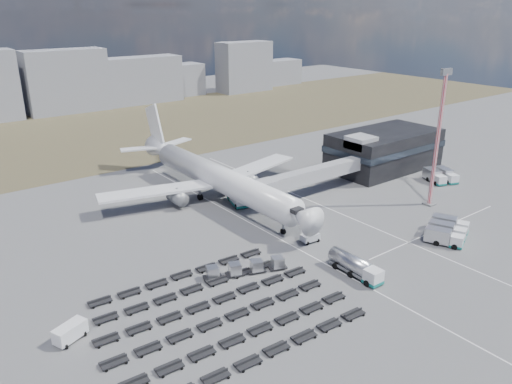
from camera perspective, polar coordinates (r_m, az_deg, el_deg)
ground at (r=90.24m, az=6.84°, el=-6.70°), size 420.00×420.00×0.00m
grass_strip at (r=180.81m, az=-18.28°, el=6.42°), size 420.00×90.00×0.01m
lane_markings at (r=98.49m, az=9.73°, el=-4.42°), size 47.12×110.00×0.01m
terminal at (r=136.93m, az=14.40°, el=4.75°), size 30.40×16.40×11.00m
jet_bridge at (r=112.01m, az=5.55°, el=1.70°), size 30.30×3.80×7.05m
airliner at (r=111.57m, az=-4.66°, el=1.78°), size 51.59×64.53×17.62m
fuel_tanker at (r=82.99m, az=11.28°, el=-8.30°), size 2.70×10.07×3.24m
pushback_tug at (r=93.14m, az=6.20°, el=-5.24°), size 3.63×2.33×1.53m
utility_van at (r=71.69m, az=-20.46°, el=-14.83°), size 4.80×3.51×2.33m
catering_truck at (r=109.43m, az=-2.11°, el=-0.58°), size 4.82×7.51×3.20m
service_trucks_near at (r=100.43m, az=20.99°, el=-4.14°), size 10.85×9.71×2.71m
service_trucks_far at (r=131.64m, az=20.34°, el=1.76°), size 7.96×8.61×2.81m
uld_row at (r=81.96m, az=-1.19°, el=-8.63°), size 13.77×6.54×1.94m
baggage_dollies at (r=72.90m, az=-4.54°, el=-13.49°), size 36.51×26.81×0.80m
floodlight_mast at (r=111.78m, az=20.04°, el=5.65°), size 2.78×2.26×29.31m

